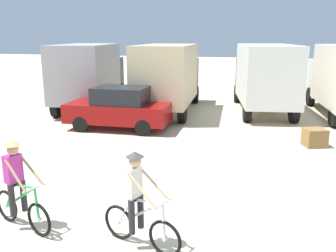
{
  "coord_description": "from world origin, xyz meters",
  "views": [
    {
      "loc": [
        2.54,
        -6.53,
        3.77
      ],
      "look_at": [
        -0.24,
        3.89,
        1.1
      ],
      "focal_mm": 39.14,
      "sensor_mm": 36.0,
      "label": 1
    }
  ],
  "objects_px": {
    "box_truck_tan_camper": "(169,75)",
    "cyclist_orange_shirt": "(18,188)",
    "supply_crate": "(315,138)",
    "sedan_parked": "(119,108)",
    "cyclist_cowboy_hat": "(138,204)",
    "box_truck_grey_hauler": "(90,73)",
    "box_truck_white_box": "(264,75)"
  },
  "relations": [
    {
      "from": "cyclist_cowboy_hat",
      "to": "box_truck_grey_hauler",
      "type": "bearing_deg",
      "value": 120.01
    },
    {
      "from": "sedan_parked",
      "to": "cyclist_orange_shirt",
      "type": "bearing_deg",
      "value": -81.86
    },
    {
      "from": "box_truck_white_box",
      "to": "cyclist_cowboy_hat",
      "type": "distance_m",
      "value": 13.32
    },
    {
      "from": "cyclist_cowboy_hat",
      "to": "supply_crate",
      "type": "relative_size",
      "value": 2.55
    },
    {
      "from": "box_truck_white_box",
      "to": "supply_crate",
      "type": "height_order",
      "value": "box_truck_white_box"
    },
    {
      "from": "box_truck_white_box",
      "to": "sedan_parked",
      "type": "distance_m",
      "value": 7.69
    },
    {
      "from": "box_truck_white_box",
      "to": "cyclist_cowboy_hat",
      "type": "bearing_deg",
      "value": -98.67
    },
    {
      "from": "cyclist_orange_shirt",
      "to": "supply_crate",
      "type": "bearing_deg",
      "value": 49.56
    },
    {
      "from": "sedan_parked",
      "to": "cyclist_orange_shirt",
      "type": "distance_m",
      "value": 8.05
    },
    {
      "from": "box_truck_tan_camper",
      "to": "cyclist_cowboy_hat",
      "type": "relative_size",
      "value": 3.79
    },
    {
      "from": "sedan_parked",
      "to": "supply_crate",
      "type": "bearing_deg",
      "value": -3.81
    },
    {
      "from": "sedan_parked",
      "to": "supply_crate",
      "type": "relative_size",
      "value": 5.96
    },
    {
      "from": "box_truck_grey_hauler",
      "to": "box_truck_white_box",
      "type": "relative_size",
      "value": 1.0
    },
    {
      "from": "sedan_parked",
      "to": "box_truck_tan_camper",
      "type": "bearing_deg",
      "value": 74.66
    },
    {
      "from": "box_truck_tan_camper",
      "to": "cyclist_orange_shirt",
      "type": "distance_m",
      "value": 11.94
    },
    {
      "from": "box_truck_tan_camper",
      "to": "cyclist_orange_shirt",
      "type": "height_order",
      "value": "box_truck_tan_camper"
    },
    {
      "from": "cyclist_cowboy_hat",
      "to": "sedan_parked",
      "type": "bearing_deg",
      "value": 114.52
    },
    {
      "from": "cyclist_cowboy_hat",
      "to": "supply_crate",
      "type": "bearing_deg",
      "value": 62.79
    },
    {
      "from": "box_truck_tan_camper",
      "to": "box_truck_white_box",
      "type": "bearing_deg",
      "value": 14.67
    },
    {
      "from": "box_truck_tan_camper",
      "to": "sedan_parked",
      "type": "xyz_separation_m",
      "value": [
        -1.08,
        -3.93,
        -0.99
      ]
    },
    {
      "from": "sedan_parked",
      "to": "supply_crate",
      "type": "xyz_separation_m",
      "value": [
        7.51,
        -0.5,
        -0.57
      ]
    },
    {
      "from": "box_truck_grey_hauler",
      "to": "cyclist_cowboy_hat",
      "type": "bearing_deg",
      "value": -59.99
    },
    {
      "from": "box_truck_grey_hauler",
      "to": "cyclist_cowboy_hat",
      "type": "xyz_separation_m",
      "value": [
        6.81,
        -11.78,
        -1.03
      ]
    },
    {
      "from": "box_truck_tan_camper",
      "to": "cyclist_orange_shirt",
      "type": "relative_size",
      "value": 3.79
    },
    {
      "from": "sedan_parked",
      "to": "cyclist_orange_shirt",
      "type": "xyz_separation_m",
      "value": [
        1.14,
        -7.97,
        -0.04
      ]
    },
    {
      "from": "box_truck_tan_camper",
      "to": "cyclist_cowboy_hat",
      "type": "xyz_separation_m",
      "value": [
        2.57,
        -11.93,
        -1.03
      ]
    },
    {
      "from": "cyclist_orange_shirt",
      "to": "cyclist_cowboy_hat",
      "type": "distance_m",
      "value": 2.51
    },
    {
      "from": "box_truck_white_box",
      "to": "cyclist_orange_shirt",
      "type": "height_order",
      "value": "box_truck_white_box"
    },
    {
      "from": "box_truck_tan_camper",
      "to": "supply_crate",
      "type": "xyz_separation_m",
      "value": [
        6.43,
        -4.43,
        -1.56
      ]
    },
    {
      "from": "cyclist_orange_shirt",
      "to": "supply_crate",
      "type": "relative_size",
      "value": 2.55
    },
    {
      "from": "cyclist_orange_shirt",
      "to": "cyclist_cowboy_hat",
      "type": "height_order",
      "value": "same"
    },
    {
      "from": "box_truck_grey_hauler",
      "to": "cyclist_orange_shirt",
      "type": "relative_size",
      "value": 3.88
    }
  ]
}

